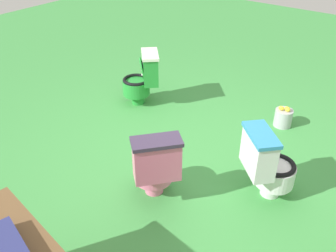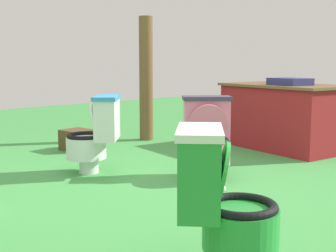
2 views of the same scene
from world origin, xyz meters
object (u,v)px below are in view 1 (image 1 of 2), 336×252
at_px(toilet_pink, 155,165).
at_px(toilet_white, 268,164).
at_px(toilet_green, 143,78).
at_px(lemon_bucket, 283,117).

distance_m(toilet_pink, toilet_white, 1.04).
bearing_deg(toilet_green, toilet_white, -151.47).
bearing_deg(toilet_green, lemon_bucket, -114.23).
distance_m(toilet_green, lemon_bucket, 1.90).
xyz_separation_m(toilet_pink, toilet_white, (-0.82, -0.64, 0.00)).
bearing_deg(toilet_pink, toilet_white, -11.40).
distance_m(toilet_white, toilet_green, 2.26).
bearing_deg(toilet_white, toilet_pink, -97.93).
bearing_deg(toilet_green, toilet_pink, -178.75).
distance_m(toilet_pink, toilet_green, 1.90).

